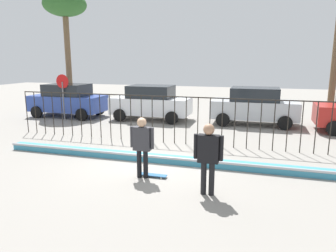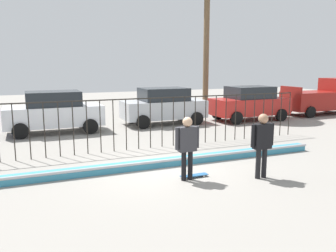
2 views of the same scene
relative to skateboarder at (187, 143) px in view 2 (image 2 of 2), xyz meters
name	(u,v)px [view 2 (image 2 of 2)]	position (x,y,z in m)	size (l,w,h in m)	color
ground_plane	(168,170)	(-0.12, 1.01, -1.04)	(60.00, 60.00, 0.00)	gray
bowl_coping_ledge	(163,162)	(-0.12, 1.45, -0.92)	(11.00, 0.40, 0.27)	teal
perimeter_fence	(138,118)	(-0.12, 3.88, 0.12)	(14.04, 0.04, 1.89)	black
skateboarder	(187,143)	(0.00, 0.00, 0.00)	(0.70, 0.26, 1.73)	black
skateboard	(194,175)	(0.28, 0.11, -0.98)	(0.80, 0.20, 0.07)	#26598C
camera_operator	(262,140)	(1.96, -0.63, 0.04)	(0.72, 0.27, 1.79)	black
parked_car_white	(54,112)	(-2.71, 8.41, -0.07)	(4.30, 2.12, 1.90)	silver
parked_car_silver	(164,106)	(2.80, 8.66, -0.07)	(4.30, 2.12, 1.90)	#B7BABF
parked_car_red	(249,103)	(7.72, 8.00, -0.07)	(4.30, 2.12, 1.90)	#B2231E
pickup_truck	(322,98)	(13.40, 8.30, 0.00)	(4.70, 2.12, 2.24)	maroon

